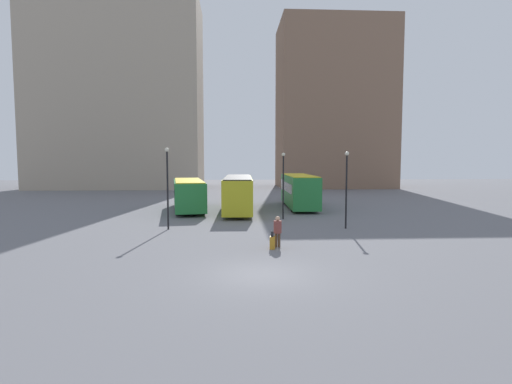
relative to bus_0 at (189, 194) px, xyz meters
name	(u,v)px	position (x,y,z in m)	size (l,w,h in m)	color
ground_plane	(261,274)	(5.30, -21.25, -1.55)	(160.00, 160.00, 0.00)	slate
building_block_left	(119,95)	(-15.00, 31.82, 14.00)	(27.19, 13.06, 31.09)	tan
building_block_right	(334,107)	(21.50, 31.82, 12.37)	(18.98, 12.41, 27.84)	#7F604C
bus_0	(189,194)	(0.00, 0.00, 0.00)	(4.10, 10.29, 2.83)	#237A38
bus_1	(238,192)	(4.60, -0.91, 0.18)	(2.71, 11.85, 3.17)	gold
bus_2	(299,190)	(10.60, 1.56, 0.20)	(2.71, 10.18, 3.23)	#237A38
traveler	(278,229)	(6.54, -16.19, -0.55)	(0.49, 0.49, 1.67)	#4C3828
suitcase	(272,243)	(6.23, -16.59, -1.21)	(0.33, 0.47, 0.96)	#B27A1E
lamp_post_0	(167,181)	(-0.22, -10.30, 1.70)	(0.28, 0.28, 5.49)	black
lamp_post_1	(283,180)	(8.09, -6.07, 1.57)	(0.28, 0.28, 5.24)	black
lamp_post_2	(346,183)	(11.84, -10.58, 1.57)	(0.28, 0.28, 5.25)	black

